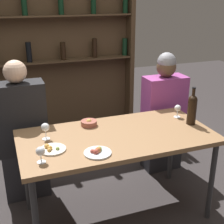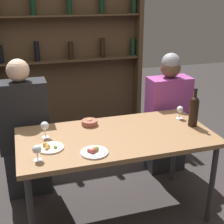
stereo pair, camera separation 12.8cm
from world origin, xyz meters
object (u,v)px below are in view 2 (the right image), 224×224
object	(u,v)px
wine_glass_1	(45,126)
snack_bowl	(90,122)
seated_person_left	(25,134)
wine_glass_2	(37,150)
food_plate_0	(50,147)
food_plate_1	(94,152)
seated_person_right	(167,117)
wine_glass_0	(180,110)
wine_bottle	(194,110)

from	to	relation	value
wine_glass_1	snack_bowl	xyz separation A→B (m)	(0.38, 0.13, -0.07)
snack_bowl	seated_person_left	distance (m)	0.63
wine_glass_2	snack_bowl	distance (m)	0.66
wine_glass_1	snack_bowl	size ratio (longest dim) A/B	0.98
food_plate_0	snack_bowl	bearing A→B (deg)	41.79
wine_glass_2	food_plate_1	size ratio (longest dim) A/B	0.58
wine_glass_1	food_plate_0	distance (m)	0.21
seated_person_right	seated_person_left	bearing A→B (deg)	180.00
food_plate_0	wine_glass_0	bearing A→B (deg)	11.54
snack_bowl	wine_glass_2	bearing A→B (deg)	-134.48
wine_glass_1	food_plate_0	size ratio (longest dim) A/B	0.70
food_plate_0	food_plate_1	bearing A→B (deg)	-28.87
wine_glass_1	food_plate_1	xyz separation A→B (m)	(0.29, -0.35, -0.08)
food_plate_0	seated_person_right	xyz separation A→B (m)	(1.24, 0.63, -0.16)
food_plate_0	seated_person_left	size ratio (longest dim) A/B	0.15
snack_bowl	wine_bottle	bearing A→B (deg)	-17.89
food_plate_0	seated_person_right	bearing A→B (deg)	26.79
wine_glass_1	food_plate_0	bearing A→B (deg)	-87.04
wine_glass_0	snack_bowl	world-z (taller)	wine_glass_0
food_plate_0	seated_person_left	distance (m)	0.67
wine_glass_1	seated_person_left	xyz separation A→B (m)	(-0.15, 0.43, -0.24)
wine_bottle	snack_bowl	xyz separation A→B (m)	(-0.81, 0.26, -0.12)
wine_glass_2	seated_person_left	distance (m)	0.80
wine_glass_0	wine_glass_1	size ratio (longest dim) A/B	0.89
snack_bowl	seated_person_right	world-z (taller)	seated_person_right
wine_bottle	seated_person_right	world-z (taller)	seated_person_right
wine_glass_0	food_plate_0	bearing A→B (deg)	-168.46
wine_glass_0	food_plate_1	size ratio (longest dim) A/B	0.60
food_plate_0	wine_bottle	bearing A→B (deg)	3.14
food_plate_0	snack_bowl	world-z (taller)	snack_bowl
food_plate_1	seated_person_right	bearing A→B (deg)	39.31
wine_glass_2	food_plate_1	distance (m)	0.39
wine_glass_0	wine_glass_1	xyz separation A→B (m)	(-1.16, -0.04, 0.01)
wine_glass_2	seated_person_right	size ratio (longest dim) A/B	0.09
wine_glass_1	food_plate_0	world-z (taller)	wine_glass_1
snack_bowl	seated_person_left	bearing A→B (deg)	150.32
wine_bottle	wine_glass_2	world-z (taller)	wine_bottle
wine_glass_2	snack_bowl	size ratio (longest dim) A/B	0.84
wine_bottle	wine_glass_1	size ratio (longest dim) A/B	2.47
wine_glass_0	food_plate_1	distance (m)	0.96
wine_bottle	wine_glass_0	xyz separation A→B (m)	(-0.03, 0.17, -0.06)
wine_bottle	seated_person_left	size ratio (longest dim) A/B	0.25
food_plate_0	food_plate_1	size ratio (longest dim) A/B	0.97
seated_person_left	food_plate_0	bearing A→B (deg)	-75.73
seated_person_left	seated_person_right	size ratio (longest dim) A/B	1.02
food_plate_1	snack_bowl	distance (m)	0.49
seated_person_right	wine_glass_0	bearing A→B (deg)	-102.92
snack_bowl	seated_person_right	bearing A→B (deg)	18.90
wine_bottle	seated_person_left	xyz separation A→B (m)	(-1.34, 0.56, -0.29)
snack_bowl	food_plate_0	bearing A→B (deg)	-138.21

